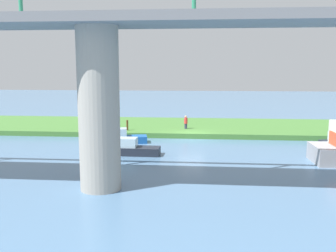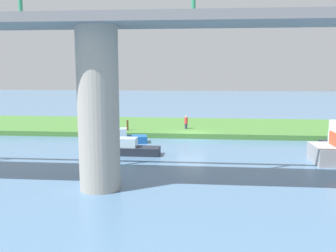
{
  "view_description": "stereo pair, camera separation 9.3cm",
  "coord_description": "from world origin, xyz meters",
  "px_view_note": "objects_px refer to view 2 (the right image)",
  "views": [
    {
      "loc": [
        -1.09,
        36.1,
        6.77
      ],
      "look_at": [
        1.78,
        5.0,
        2.0
      ],
      "focal_mm": 40.39,
      "sensor_mm": 36.0,
      "label": 1
    },
    {
      "loc": [
        -1.19,
        36.09,
        6.77
      ],
      "look_at": [
        1.78,
        5.0,
        2.0
      ],
      "focal_mm": 40.39,
      "sensor_mm": 36.0,
      "label": 2
    }
  ],
  "objects_px": {
    "skiff_small": "(123,138)",
    "mooring_post": "(127,125)",
    "person_on_bank": "(186,122)",
    "houseboat_blue": "(133,149)",
    "bridge_pylon": "(98,110)"
  },
  "relations": [
    {
      "from": "skiff_small",
      "to": "mooring_post",
      "type": "bearing_deg",
      "value": -84.02
    },
    {
      "from": "skiff_small",
      "to": "person_on_bank",
      "type": "bearing_deg",
      "value": -134.11
    },
    {
      "from": "person_on_bank",
      "to": "houseboat_blue",
      "type": "relative_size",
      "value": 0.34
    },
    {
      "from": "person_on_bank",
      "to": "mooring_post",
      "type": "distance_m",
      "value": 6.13
    },
    {
      "from": "mooring_post",
      "to": "skiff_small",
      "type": "height_order",
      "value": "mooring_post"
    },
    {
      "from": "person_on_bank",
      "to": "skiff_small",
      "type": "relative_size",
      "value": 0.33
    },
    {
      "from": "person_on_bank",
      "to": "skiff_small",
      "type": "xyz_separation_m",
      "value": [
        5.49,
        5.67,
        -0.72
      ]
    },
    {
      "from": "person_on_bank",
      "to": "mooring_post",
      "type": "relative_size",
      "value": 1.32
    },
    {
      "from": "bridge_pylon",
      "to": "skiff_small",
      "type": "relative_size",
      "value": 2.11
    },
    {
      "from": "bridge_pylon",
      "to": "skiff_small",
      "type": "xyz_separation_m",
      "value": [
        1.54,
        -13.3,
        -4.03
      ]
    },
    {
      "from": "mooring_post",
      "to": "skiff_small",
      "type": "bearing_deg",
      "value": 95.98
    },
    {
      "from": "houseboat_blue",
      "to": "skiff_small",
      "type": "height_order",
      "value": "skiff_small"
    },
    {
      "from": "person_on_bank",
      "to": "houseboat_blue",
      "type": "xyz_separation_m",
      "value": [
        3.74,
        10.33,
        -0.72
      ]
    },
    {
      "from": "bridge_pylon",
      "to": "houseboat_blue",
      "type": "xyz_separation_m",
      "value": [
        -0.21,
        -8.64,
        -4.03
      ]
    },
    {
      "from": "person_on_bank",
      "to": "houseboat_blue",
      "type": "distance_m",
      "value": 11.01
    }
  ]
}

